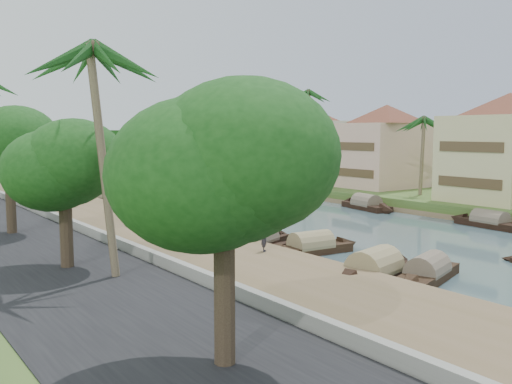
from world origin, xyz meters
TOP-DOWN VIEW (x-y plane):
  - ground at (0.00, 0.00)m, footprint 220.00×220.00m
  - left_bank at (-16.00, 20.00)m, footprint 10.00×180.00m
  - right_bank at (19.00, 20.00)m, footprint 16.00×180.00m
  - retaining_wall at (-20.20, 20.00)m, footprint 0.40×180.00m
  - far_right_fill at (56.00, 20.00)m, footprint 60.00×220.00m
  - treeline at (0.00, 100.00)m, footprint 120.00×14.00m
  - bridge at (0.00, 72.00)m, footprint 28.00×4.00m
  - building_near at (18.99, -2.00)m, footprint 14.85×14.85m
  - building_mid at (19.99, 14.00)m, footprint 14.11×14.11m
  - building_far at (18.99, 28.00)m, footprint 15.59×15.59m
  - building_distant at (19.99, 48.00)m, footprint 12.62×12.62m
  - sampan_0 at (-7.94, -13.76)m, footprint 7.73×3.91m
  - sampan_1 at (-9.88, -11.86)m, footprint 8.49×3.88m
  - sampan_2 at (-8.46, -5.17)m, footprint 7.85×2.17m
  - sampan_3 at (-10.15, -1.59)m, footprint 8.32×4.71m
  - sampan_4 at (-9.89, -0.87)m, footprint 7.71×4.03m
  - sampan_5 at (-8.57, 5.98)m, footprint 7.15×4.12m
  - sampan_6 at (-8.49, 3.57)m, footprint 8.03×3.90m
  - sampan_7 at (-8.54, 8.77)m, footprint 7.61×3.92m
  - sampan_8 at (-8.21, 15.08)m, footprint 7.30×3.05m
  - sampan_9 at (-8.01, 18.17)m, footprint 9.21×3.08m
  - sampan_10 at (-10.21, 22.15)m, footprint 6.78×1.85m
  - sampan_11 at (-8.83, 23.18)m, footprint 6.66×4.80m
  - sampan_12 at (-8.92, 24.99)m, footprint 8.74×5.21m
  - sampan_13 at (-9.90, 29.94)m, footprint 7.68×3.98m
  - sampan_14 at (9.97, -6.08)m, footprint 2.23×8.25m
  - sampan_15 at (9.78, 7.33)m, footprint 3.22×8.61m
  - sampan_16 at (8.92, 23.06)m, footprint 4.55×7.04m
  - canoe_1 at (-8.61, -2.42)m, footprint 4.36×0.74m
  - canoe_2 at (-5.13, 22.36)m, footprint 5.55×0.88m
  - palm_1 at (16.00, 5.65)m, footprint 3.20×3.20m
  - palm_2 at (15.00, 22.97)m, footprint 3.20×3.20m
  - palm_3 at (16.00, 37.08)m, footprint 3.20×3.20m
  - palm_4 at (-23.00, -8.54)m, footprint 3.20×3.20m
  - palm_7 at (14.00, 55.14)m, footprint 3.20×3.20m
  - tree_0 at (-24.00, -19.34)m, footprint 5.12×5.12m
  - tree_1 at (-24.00, -5.48)m, footprint 4.68×4.68m
  - tree_2 at (-24.00, 5.64)m, footprint 5.17×5.17m
  - tree_6 at (24.00, 29.78)m, footprint 4.40×4.40m
  - person_near at (-12.70, -5.89)m, footprint 0.62×0.67m
  - person_far at (-14.04, 15.14)m, footprint 0.96×0.90m

SIDE VIEW (x-z plane):
  - ground at x=0.00m, z-range 0.00..0.00m
  - canoe_2 at x=-5.13m, z-range -0.30..0.50m
  - canoe_1 at x=-8.61m, z-range -0.25..0.45m
  - left_bank at x=-16.00m, z-range 0.00..0.80m
  - sampan_16 at x=8.92m, z-range -0.51..1.32m
  - sampan_10 at x=-10.21m, z-range -0.54..1.36m
  - sampan_14 at x=9.97m, z-range -0.59..1.41m
  - sampan_11 at x=-8.83m, z-range -0.59..1.41m
  - sampan_7 at x=-8.54m, z-range -0.60..1.43m
  - sampan_0 at x=-7.94m, z-range -0.61..1.43m
  - sampan_2 at x=-8.46m, z-range -0.62..1.45m
  - sampan_13 at x=-9.90m, z-range -0.63..1.46m
  - sampan_12 at x=-8.92m, z-range -0.65..1.48m
  - sampan_4 at x=-9.89m, z-range -0.67..1.50m
  - sampan_8 at x=-8.21m, z-range -0.69..1.52m
  - sampan_3 at x=-10.15m, z-range -0.70..1.53m
  - sampan_15 at x=9.78m, z-range -0.71..1.54m
  - sampan_5 at x=-8.57m, z-range -0.70..1.54m
  - sampan_9 at x=-8.01m, z-range -0.72..1.56m
  - sampan_6 at x=-8.49m, z-range -0.75..1.58m
  - sampan_1 at x=-9.88m, z-range -0.79..1.64m
  - far_right_fill at x=56.00m, z-range 0.00..1.15m
  - right_bank at x=19.00m, z-range 0.00..1.20m
  - retaining_wall at x=-20.20m, z-range 0.80..1.90m
  - person_near at x=-12.70m, z-range 0.80..2.34m
  - person_far at x=-14.04m, z-range 0.80..2.37m
  - bridge at x=0.00m, z-range 0.52..2.92m
  - treeline at x=0.00m, z-range 0.00..8.00m
  - building_distant at x=19.99m, z-range 1.28..10.48m
  - tree_1 at x=-24.00m, z-range 2.76..9.49m
  - building_mid at x=19.99m, z-range 1.28..10.98m
  - building_near at x=18.99m, z-range 1.28..11.48m
  - building_far at x=18.99m, z-range 1.28..11.48m
  - tree_0 at x=-24.00m, z-range 3.00..10.58m
  - tree_2 at x=-24.00m, z-range 3.05..10.78m
  - tree_6 at x=24.00m, z-range 3.10..10.75m
  - palm_1 at x=16.00m, z-range 4.18..13.57m
  - palm_3 at x=16.00m, z-range 5.21..16.80m
  - palm_4 at x=-23.00m, z-range 5.33..16.75m
  - palm_7 at x=14.00m, z-range 5.56..17.91m
  - palm_2 at x=15.00m, z-range 5.90..18.98m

